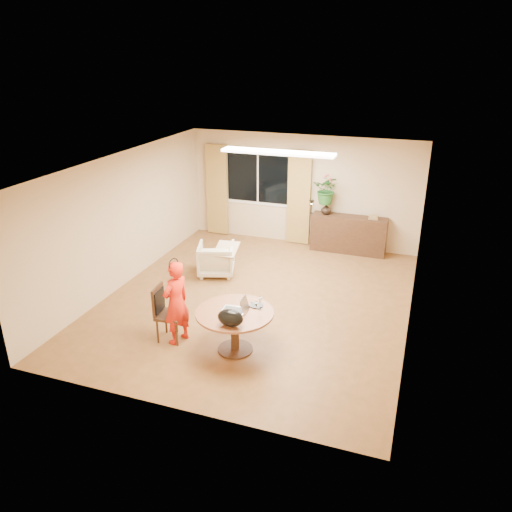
{
  "coord_description": "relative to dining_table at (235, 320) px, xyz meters",
  "views": [
    {
      "loc": [
        2.75,
        -7.9,
        4.38
      ],
      "look_at": [
        0.05,
        -0.2,
        0.99
      ],
      "focal_mm": 35.0,
      "sensor_mm": 36.0,
      "label": 1
    }
  ],
  "objects": [
    {
      "name": "vase",
      "position": [
        0.4,
        4.71,
        0.44
      ],
      "size": [
        0.26,
        0.26,
        0.25
      ],
      "primitive_type": "imported",
      "rotation": [
        0.0,
        0.0,
        0.08
      ],
      "color": "black",
      "rests_on": "sideboard"
    },
    {
      "name": "dining_chair",
      "position": [
        -1.1,
        -0.04,
        -0.07
      ],
      "size": [
        0.48,
        0.44,
        0.93
      ],
      "primitive_type": null,
      "rotation": [
        0.0,
        0.0,
        0.09
      ],
      "color": "#311E10",
      "rests_on": "floor"
    },
    {
      "name": "window",
      "position": [
        -1.33,
        4.93,
        0.96
      ],
      "size": [
        1.7,
        0.03,
        1.3
      ],
      "color": "white",
      "rests_on": "wall_back"
    },
    {
      "name": "pot_lid",
      "position": [
        0.25,
        0.29,
        0.16
      ],
      "size": [
        0.23,
        0.23,
        0.04
      ],
      "primitive_type": null,
      "rotation": [
        0.0,
        0.0,
        -0.07
      ],
      "color": "white",
      "rests_on": "dining_table"
    },
    {
      "name": "ceiling_panel",
      "position": [
        -0.23,
        2.9,
        2.03
      ],
      "size": [
        2.2,
        0.35,
        0.05
      ],
      "primitive_type": "cube",
      "color": "white",
      "rests_on": "ceiling"
    },
    {
      "name": "wall_back",
      "position": [
        -0.23,
        4.95,
        0.76
      ],
      "size": [
        5.5,
        0.0,
        5.5
      ],
      "primitive_type": "plane",
      "rotation": [
        1.57,
        0.0,
        0.0
      ],
      "color": "tan",
      "rests_on": "floor"
    },
    {
      "name": "curtain_right",
      "position": [
        -0.28,
        4.86,
        0.61
      ],
      "size": [
        0.55,
        0.08,
        2.25
      ],
      "primitive_type": "cube",
      "color": "olive",
      "rests_on": "wall_back"
    },
    {
      "name": "wall_left",
      "position": [
        -2.98,
        1.7,
        0.76
      ],
      "size": [
        0.0,
        6.5,
        6.5
      ],
      "primitive_type": "plane",
      "rotation": [
        1.57,
        0.0,
        1.57
      ],
      "color": "tan",
      "rests_on": "floor"
    },
    {
      "name": "book_stack",
      "position": [
        1.49,
        4.71,
        0.36
      ],
      "size": [
        0.23,
        0.18,
        0.09
      ],
      "primitive_type": null,
      "rotation": [
        0.0,
        0.0,
        -0.13
      ],
      "color": "brown",
      "rests_on": "sideboard"
    },
    {
      "name": "desk_lamp",
      "position": [
        0.07,
        4.66,
        0.48
      ],
      "size": [
        0.14,
        0.14,
        0.32
      ],
      "primitive_type": null,
      "rotation": [
        0.0,
        0.0,
        -0.03
      ],
      "color": "black",
      "rests_on": "sideboard"
    },
    {
      "name": "child",
      "position": [
        -0.96,
        -0.06,
        0.16
      ],
      "size": [
        0.59,
        0.48,
        1.39
      ],
      "primitive_type": "imported",
      "rotation": [
        0.0,
        0.0,
        -1.91
      ],
      "color": "red",
      "rests_on": "floor"
    },
    {
      "name": "curtain_left",
      "position": [
        -2.38,
        4.86,
        0.61
      ],
      "size": [
        0.55,
        0.08,
        2.25
      ],
      "primitive_type": "cube",
      "color": "olive",
      "rests_on": "wall_back"
    },
    {
      "name": "laptop",
      "position": [
        -0.02,
        0.02,
        0.27
      ],
      "size": [
        0.39,
        0.27,
        0.25
      ],
      "primitive_type": null,
      "rotation": [
        0.0,
        0.0,
        0.05
      ],
      "color": "#B7B7BC",
      "rests_on": "dining_table"
    },
    {
      "name": "wall_right",
      "position": [
        2.52,
        1.7,
        0.76
      ],
      "size": [
        0.0,
        6.5,
        6.5
      ],
      "primitive_type": "plane",
      "rotation": [
        1.57,
        0.0,
        -1.57
      ],
      "color": "tan",
      "rests_on": "floor"
    },
    {
      "name": "wine_glass",
      "position": [
        0.34,
        0.2,
        0.25
      ],
      "size": [
        0.09,
        0.09,
        0.2
      ],
      "primitive_type": null,
      "rotation": [
        0.0,
        0.0,
        0.27
      ],
      "color": "white",
      "rests_on": "dining_table"
    },
    {
      "name": "tumbler",
      "position": [
        0.04,
        0.22,
        0.2
      ],
      "size": [
        0.09,
        0.09,
        0.1
      ],
      "primitive_type": null,
      "rotation": [
        0.0,
        0.0,
        -0.3
      ],
      "color": "white",
      "rests_on": "dining_table"
    },
    {
      "name": "throw",
      "position": [
        -1.17,
        2.5,
        0.15
      ],
      "size": [
        0.51,
        0.59,
        0.03
      ],
      "primitive_type": null,
      "rotation": [
        0.0,
        0.0,
        0.1
      ],
      "color": "beige",
      "rests_on": "armchair"
    },
    {
      "name": "handbag",
      "position": [
        0.1,
        -0.41,
        0.28
      ],
      "size": [
        0.42,
        0.29,
        0.26
      ],
      "primitive_type": null,
      "rotation": [
        0.0,
        0.0,
        -0.16
      ],
      "color": "black",
      "rests_on": "dining_table"
    },
    {
      "name": "dining_table",
      "position": [
        0.0,
        0.0,
        0.0
      ],
      "size": [
        1.2,
        1.2,
        0.68
      ],
      "color": "brown",
      "rests_on": "floor"
    },
    {
      "name": "ceiling",
      "position": [
        -0.23,
        1.7,
        2.06
      ],
      "size": [
        6.5,
        6.5,
        0.0
      ],
      "primitive_type": "plane",
      "rotation": [
        3.14,
        0.0,
        0.0
      ],
      "color": "white",
      "rests_on": "wall_back"
    },
    {
      "name": "sideboard",
      "position": [
        0.96,
        4.71,
        -0.11
      ],
      "size": [
        1.71,
        0.42,
        0.86
      ],
      "primitive_type": "cube",
      "color": "#311E10",
      "rests_on": "floor"
    },
    {
      "name": "armchair",
      "position": [
        -1.43,
        2.55,
        -0.2
      ],
      "size": [
        0.92,
        0.93,
        0.68
      ],
      "primitive_type": "imported",
      "rotation": [
        0.0,
        0.0,
        3.46
      ],
      "color": "#C3B39B",
      "rests_on": "floor"
    },
    {
      "name": "bouquet",
      "position": [
        0.4,
        4.71,
        0.89
      ],
      "size": [
        0.62,
        0.55,
        0.66
      ],
      "primitive_type": "imported",
      "rotation": [
        0.0,
        0.0,
        -0.06
      ],
      "color": "#27692A",
      "rests_on": "vase"
    },
    {
      "name": "floor",
      "position": [
        -0.23,
        1.7,
        -0.54
      ],
      "size": [
        6.5,
        6.5,
        0.0
      ],
      "primitive_type": "plane",
      "color": "brown",
      "rests_on": "ground"
    }
  ]
}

